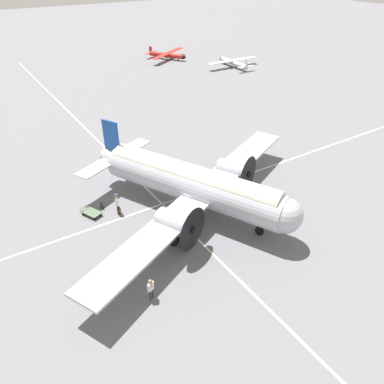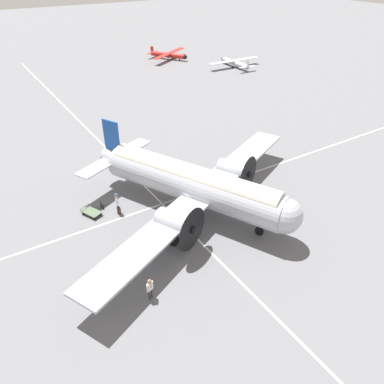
{
  "view_description": "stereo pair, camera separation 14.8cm",
  "coord_description": "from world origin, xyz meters",
  "px_view_note": "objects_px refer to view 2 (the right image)",
  "views": [
    {
      "loc": [
        21.65,
        -13.89,
        18.29
      ],
      "look_at": [
        0.0,
        0.0,
        1.81
      ],
      "focal_mm": 35.0,
      "sensor_mm": 36.0,
      "label": 1
    },
    {
      "loc": [
        21.73,
        -13.76,
        18.29
      ],
      "look_at": [
        0.0,
        0.0,
        1.81
      ],
      "focal_mm": 35.0,
      "sensor_mm": 36.0,
      "label": 2
    }
  ],
  "objects_px": {
    "passenger_boarding": "(117,201)",
    "light_aircraft_distant": "(234,63)",
    "airliner_main": "(197,185)",
    "light_aircraft_taxiing": "(169,55)",
    "crew_foreground": "(150,287)",
    "suitcase_near_door": "(119,210)",
    "baggage_cart": "(91,212)",
    "suitcase_upright_spare": "(102,205)"
  },
  "relations": [
    {
      "from": "passenger_boarding",
      "to": "light_aircraft_distant",
      "type": "bearing_deg",
      "value": 153.11
    },
    {
      "from": "passenger_boarding",
      "to": "light_aircraft_distant",
      "type": "relative_size",
      "value": 0.17
    },
    {
      "from": "passenger_boarding",
      "to": "airliner_main",
      "type": "bearing_deg",
      "value": 81.16
    },
    {
      "from": "airliner_main",
      "to": "light_aircraft_taxiing",
      "type": "height_order",
      "value": "airliner_main"
    },
    {
      "from": "airliner_main",
      "to": "crew_foreground",
      "type": "xyz_separation_m",
      "value": [
        6.27,
        -7.5,
        -1.64
      ]
    },
    {
      "from": "light_aircraft_distant",
      "to": "suitcase_near_door",
      "type": "bearing_deg",
      "value": 131.7
    },
    {
      "from": "airliner_main",
      "to": "baggage_cart",
      "type": "xyz_separation_m",
      "value": [
        -4.31,
        -7.56,
        -2.38
      ]
    },
    {
      "from": "suitcase_near_door",
      "to": "light_aircraft_distant",
      "type": "distance_m",
      "value": 49.29
    },
    {
      "from": "crew_foreground",
      "to": "light_aircraft_taxiing",
      "type": "xyz_separation_m",
      "value": [
        -54.0,
        31.73,
        -0.13
      ]
    },
    {
      "from": "airliner_main",
      "to": "suitcase_near_door",
      "type": "distance_m",
      "value": 6.87
    },
    {
      "from": "passenger_boarding",
      "to": "crew_foreground",
      "type": "bearing_deg",
      "value": 11.15
    },
    {
      "from": "light_aircraft_taxiing",
      "to": "passenger_boarding",
      "type": "bearing_deg",
      "value": -65.68
    },
    {
      "from": "crew_foreground",
      "to": "light_aircraft_taxiing",
      "type": "distance_m",
      "value": 62.63
    },
    {
      "from": "passenger_boarding",
      "to": "baggage_cart",
      "type": "bearing_deg",
      "value": -93.4
    },
    {
      "from": "suitcase_near_door",
      "to": "light_aircraft_taxiing",
      "type": "xyz_separation_m",
      "value": [
        -44.45,
        29.79,
        0.57
      ]
    },
    {
      "from": "airliner_main",
      "to": "baggage_cart",
      "type": "height_order",
      "value": "airliner_main"
    },
    {
      "from": "passenger_boarding",
      "to": "suitcase_near_door",
      "type": "distance_m",
      "value": 0.88
    },
    {
      "from": "passenger_boarding",
      "to": "light_aircraft_taxiing",
      "type": "xyz_separation_m",
      "value": [
        -44.35,
        29.85,
        -0.3
      ]
    },
    {
      "from": "light_aircraft_distant",
      "to": "light_aircraft_taxiing",
      "type": "xyz_separation_m",
      "value": [
        -12.07,
        -7.37,
        0.02
      ]
    },
    {
      "from": "suitcase_upright_spare",
      "to": "passenger_boarding",
      "type": "bearing_deg",
      "value": 31.12
    },
    {
      "from": "suitcase_upright_spare",
      "to": "light_aircraft_taxiing",
      "type": "relative_size",
      "value": 0.05
    },
    {
      "from": "airliner_main",
      "to": "light_aircraft_taxiing",
      "type": "distance_m",
      "value": 53.55
    },
    {
      "from": "light_aircraft_distant",
      "to": "light_aircraft_taxiing",
      "type": "height_order",
      "value": "light_aircraft_taxiing"
    },
    {
      "from": "airliner_main",
      "to": "light_aircraft_distant",
      "type": "distance_m",
      "value": 47.68
    },
    {
      "from": "light_aircraft_distant",
      "to": "light_aircraft_taxiing",
      "type": "distance_m",
      "value": 14.14
    },
    {
      "from": "suitcase_near_door",
      "to": "light_aircraft_distant",
      "type": "xyz_separation_m",
      "value": [
        -32.38,
        37.17,
        0.55
      ]
    },
    {
      "from": "airliner_main",
      "to": "passenger_boarding",
      "type": "relative_size",
      "value": 13.47
    },
    {
      "from": "suitcase_near_door",
      "to": "light_aircraft_distant",
      "type": "relative_size",
      "value": 0.06
    },
    {
      "from": "airliner_main",
      "to": "passenger_boarding",
      "type": "xyz_separation_m",
      "value": [
        -3.38,
        -5.62,
        -1.47
      ]
    },
    {
      "from": "passenger_boarding",
      "to": "baggage_cart",
      "type": "xyz_separation_m",
      "value": [
        -0.93,
        -1.95,
        -0.9
      ]
    },
    {
      "from": "airliner_main",
      "to": "light_aircraft_distant",
      "type": "bearing_deg",
      "value": 113.23
    },
    {
      "from": "airliner_main",
      "to": "suitcase_upright_spare",
      "type": "height_order",
      "value": "airliner_main"
    },
    {
      "from": "suitcase_near_door",
      "to": "baggage_cart",
      "type": "height_order",
      "value": "suitcase_near_door"
    },
    {
      "from": "suitcase_near_door",
      "to": "suitcase_upright_spare",
      "type": "xyz_separation_m",
      "value": [
        -1.53,
        -0.92,
        -0.04
      ]
    },
    {
      "from": "baggage_cart",
      "to": "light_aircraft_distant",
      "type": "distance_m",
      "value": 50.17
    },
    {
      "from": "passenger_boarding",
      "to": "suitcase_near_door",
      "type": "bearing_deg",
      "value": 52.41
    },
    {
      "from": "crew_foreground",
      "to": "light_aircraft_taxiing",
      "type": "height_order",
      "value": "light_aircraft_taxiing"
    },
    {
      "from": "crew_foreground",
      "to": "passenger_boarding",
      "type": "relative_size",
      "value": 0.88
    },
    {
      "from": "airliner_main",
      "to": "crew_foreground",
      "type": "distance_m",
      "value": 9.91
    },
    {
      "from": "passenger_boarding",
      "to": "suitcase_near_door",
      "type": "relative_size",
      "value": 2.93
    },
    {
      "from": "suitcase_upright_spare",
      "to": "baggage_cart",
      "type": "distance_m",
      "value": 1.19
    },
    {
      "from": "baggage_cart",
      "to": "light_aircraft_distant",
      "type": "xyz_separation_m",
      "value": [
        -31.35,
        39.17,
        0.59
      ]
    }
  ]
}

